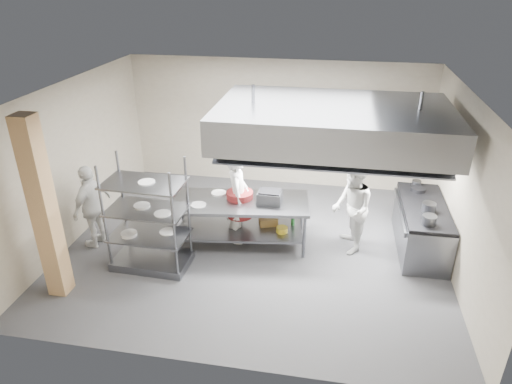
% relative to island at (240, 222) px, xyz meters
% --- Properties ---
extents(floor, '(7.00, 7.00, 0.00)m').
position_rel_island_xyz_m(floor, '(0.29, -0.06, -0.46)').
color(floor, '#29292B').
rests_on(floor, ground).
extents(ceiling, '(7.00, 7.00, 0.00)m').
position_rel_island_xyz_m(ceiling, '(0.29, -0.06, 2.54)').
color(ceiling, silver).
rests_on(ceiling, wall_back).
extents(wall_back, '(7.00, 0.00, 7.00)m').
position_rel_island_xyz_m(wall_back, '(0.29, 2.94, 1.04)').
color(wall_back, gray).
rests_on(wall_back, ground).
extents(wall_left, '(0.00, 6.00, 6.00)m').
position_rel_island_xyz_m(wall_left, '(-3.21, -0.06, 1.04)').
color(wall_left, gray).
rests_on(wall_left, ground).
extents(wall_right, '(0.00, 6.00, 6.00)m').
position_rel_island_xyz_m(wall_right, '(3.79, -0.06, 1.04)').
color(wall_right, gray).
rests_on(wall_right, ground).
extents(column, '(0.30, 0.30, 3.00)m').
position_rel_island_xyz_m(column, '(-2.61, -1.96, 1.04)').
color(column, tan).
rests_on(column, floor).
extents(exhaust_hood, '(4.00, 2.50, 0.60)m').
position_rel_island_xyz_m(exhaust_hood, '(1.59, 0.34, 1.94)').
color(exhaust_hood, gray).
rests_on(exhaust_hood, ceiling).
extents(hood_strip_a, '(1.60, 0.12, 0.04)m').
position_rel_island_xyz_m(hood_strip_a, '(0.69, 0.34, 1.62)').
color(hood_strip_a, white).
rests_on(hood_strip_a, exhaust_hood).
extents(hood_strip_b, '(1.60, 0.12, 0.04)m').
position_rel_island_xyz_m(hood_strip_b, '(2.49, 0.34, 1.62)').
color(hood_strip_b, white).
rests_on(hood_strip_b, exhaust_hood).
extents(wall_shelf, '(1.50, 0.28, 0.04)m').
position_rel_island_xyz_m(wall_shelf, '(2.09, 2.78, 1.04)').
color(wall_shelf, gray).
rests_on(wall_shelf, wall_back).
extents(island, '(2.67, 1.39, 0.91)m').
position_rel_island_xyz_m(island, '(0.00, 0.00, 0.00)').
color(island, gray).
rests_on(island, floor).
extents(island_worktop, '(2.67, 1.39, 0.06)m').
position_rel_island_xyz_m(island_worktop, '(0.00, 0.00, 0.42)').
color(island_worktop, gray).
rests_on(island_worktop, island).
extents(island_undershelf, '(2.45, 1.26, 0.04)m').
position_rel_island_xyz_m(island_undershelf, '(0.00, 0.00, -0.16)').
color(island_undershelf, slate).
rests_on(island_undershelf, island).
extents(pass_rack, '(1.36, 0.82, 2.00)m').
position_rel_island_xyz_m(pass_rack, '(-1.41, -0.99, 0.54)').
color(pass_rack, slate).
rests_on(pass_rack, floor).
extents(cooking_range, '(0.80, 2.00, 0.84)m').
position_rel_island_xyz_m(cooking_range, '(3.37, 0.44, -0.04)').
color(cooking_range, gray).
rests_on(cooking_range, floor).
extents(range_top, '(0.78, 1.96, 0.06)m').
position_rel_island_xyz_m(range_top, '(3.37, 0.44, 0.41)').
color(range_top, black).
rests_on(range_top, cooking_range).
extents(chef_head, '(0.52, 0.71, 1.80)m').
position_rel_island_xyz_m(chef_head, '(-0.07, 0.15, 0.45)').
color(chef_head, silver).
rests_on(chef_head, floor).
extents(chef_line, '(0.80, 0.95, 1.74)m').
position_rel_island_xyz_m(chef_line, '(2.05, 0.15, 0.41)').
color(chef_line, white).
rests_on(chef_line, floor).
extents(chef_plating, '(0.59, 1.01, 1.62)m').
position_rel_island_xyz_m(chef_plating, '(-2.71, -0.51, 0.36)').
color(chef_plating, silver).
rests_on(chef_plating, floor).
extents(griddle, '(0.45, 0.36, 0.21)m').
position_rel_island_xyz_m(griddle, '(0.56, 0.03, 0.56)').
color(griddle, slate).
rests_on(griddle, island_worktop).
extents(wicker_basket, '(0.41, 0.34, 0.15)m').
position_rel_island_xyz_m(wicker_basket, '(0.51, 0.23, -0.06)').
color(wicker_basket, '#94633B').
rests_on(wicker_basket, island_undershelf).
extents(stockpot, '(0.24, 0.24, 0.17)m').
position_rel_island_xyz_m(stockpot, '(3.39, 0.20, 0.53)').
color(stockpot, gray).
rests_on(stockpot, range_top).
extents(plate_stack, '(0.28, 0.28, 0.05)m').
position_rel_island_xyz_m(plate_stack, '(-1.41, -0.99, 0.18)').
color(plate_stack, white).
rests_on(plate_stack, pass_rack).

